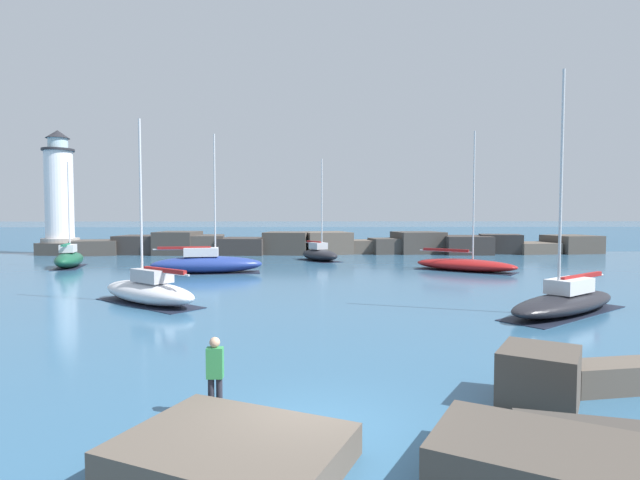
% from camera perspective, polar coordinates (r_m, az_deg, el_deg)
% --- Properties ---
extents(ground_plane, '(600.00, 600.00, 0.00)m').
position_cam_1_polar(ground_plane, '(11.04, -0.82, -20.89)').
color(ground_plane, '#336084').
extents(open_sea_beyond, '(400.00, 116.00, 0.01)m').
position_cam_1_polar(open_sea_beyond, '(116.62, -1.65, 0.77)').
color(open_sea_beyond, '#235175').
rests_on(open_sea_beyond, ground).
extents(breakwater_jetty, '(63.11, 7.08, 2.52)m').
position_cam_1_polar(breakwater_jetty, '(56.59, 0.38, -0.51)').
color(breakwater_jetty, '#4C443D').
rests_on(breakwater_jetty, ground).
extents(lighthouse, '(3.96, 3.96, 13.73)m').
position_cam_1_polar(lighthouse, '(62.56, -27.64, 3.99)').
color(lighthouse, gray).
rests_on(lighthouse, ground).
extents(foreground_rocks, '(14.41, 7.19, 1.31)m').
position_cam_1_polar(foreground_rocks, '(10.71, 19.53, -19.63)').
color(foreground_rocks, '#423D38').
rests_on(foreground_rocks, ground).
extents(sailboat_moored_0, '(7.89, 6.73, 10.87)m').
position_cam_1_polar(sailboat_moored_0, '(40.88, 16.24, -2.71)').
color(sailboat_moored_0, maroon).
rests_on(sailboat_moored_0, ground).
extents(sailboat_moored_1, '(6.61, 5.99, 9.22)m').
position_cam_1_polar(sailboat_moored_1, '(26.42, -18.98, -5.48)').
color(sailboat_moored_1, silver).
rests_on(sailboat_moored_1, ground).
extents(sailboat_moored_2, '(8.53, 3.32, 10.49)m').
position_cam_1_polar(sailboat_moored_2, '(38.78, -12.84, -2.63)').
color(sailboat_moored_2, navy).
rests_on(sailboat_moored_2, ground).
extents(sailboat_moored_3, '(7.80, 6.57, 10.74)m').
position_cam_1_polar(sailboat_moored_3, '(25.17, 26.24, -6.25)').
color(sailboat_moored_3, black).
rests_on(sailboat_moored_3, ground).
extents(sailboat_moored_4, '(3.18, 5.81, 8.85)m').
position_cam_1_polar(sailboat_moored_4, '(46.85, -26.76, -1.90)').
color(sailboat_moored_4, '#195138').
rests_on(sailboat_moored_4, ground).
extents(sailboat_moored_5, '(4.56, 5.62, 9.70)m').
position_cam_1_polar(sailboat_moored_5, '(47.92, -0.06, -1.59)').
color(sailboat_moored_5, black).
rests_on(sailboat_moored_5, ground).
extents(person_on_rocks, '(0.36, 0.23, 1.77)m').
position_cam_1_polar(person_on_rocks, '(11.58, -11.91, -14.52)').
color(person_on_rocks, '#282833').
rests_on(person_on_rocks, ground).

